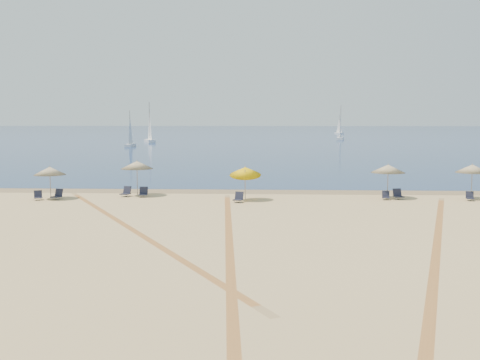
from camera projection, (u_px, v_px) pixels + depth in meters
The scene contains 21 objects.
ground at pixel (213, 286), 18.23m from camera, with size 160.00×160.00×0.00m, color tan.
ocean at pixel (261, 132), 241.67m from camera, with size 500.00×500.00×0.00m, color #0C2151.
wet_sand at pixel (242, 191), 42.07m from camera, with size 500.00×500.00×0.00m, color olive.
umbrella_1 at pixel (50, 171), 37.97m from camera, with size 2.16×2.16×2.26m.
umbrella_2 at pixel (137, 165), 39.57m from camera, with size 2.30×2.30×2.53m.
umbrella_3 at pixel (245, 171), 37.29m from camera, with size 2.12×2.19×2.48m.
umbrella_4 at pixel (388, 169), 38.32m from camera, with size 2.35×2.35×2.38m.
umbrella_5 at pixel (472, 169), 37.85m from camera, with size 2.26×2.26×2.43m.
chair_2 at pixel (38, 196), 37.60m from camera, with size 0.73×0.78×0.63m.
chair_3 at pixel (58, 195), 37.86m from camera, with size 0.77×0.83×0.71m.
chair_4 at pixel (126, 192), 39.28m from camera, with size 0.78×0.84×0.71m.
chair_5 at pixel (143, 193), 39.02m from camera, with size 0.63×0.73×0.71m.
chair_6 at pixel (239, 198), 36.52m from camera, with size 0.72×0.79×0.68m.
chair_7 at pixel (386, 196), 37.72m from camera, with size 0.56×0.64×0.59m.
chair_8 at pixel (398, 195), 37.94m from camera, with size 0.71×0.79×0.71m.
chair_9 at pixel (470, 197), 37.28m from camera, with size 0.59×0.66×0.61m.
sailboat_0 at pixel (339, 128), 206.48m from camera, with size 2.98×4.84×7.07m.
sailboat_1 at pixel (130, 136), 110.36m from camera, with size 1.22×4.78×7.11m.
sailboat_2 at pixel (340, 129), 147.28m from camera, with size 2.69×6.21×8.97m.
sailboat_3 at pixel (150, 130), 130.35m from camera, with size 3.82×6.41×9.34m.
tire_tracks at pixel (259, 235), 26.17m from camera, with size 51.78×40.33×0.00m.
Camera 1 is at (1.69, -17.69, 5.43)m, focal length 41.74 mm.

